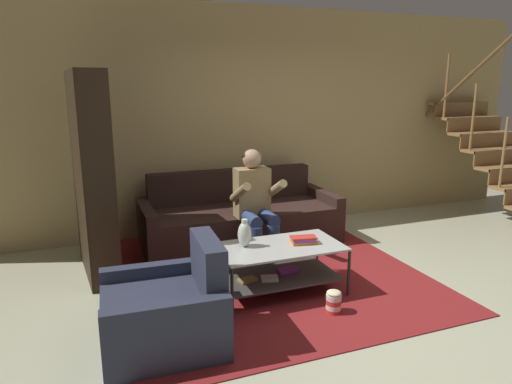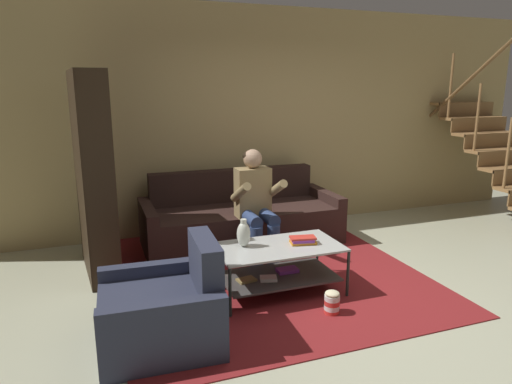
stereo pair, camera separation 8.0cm
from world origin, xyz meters
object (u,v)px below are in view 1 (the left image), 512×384
object	(u,v)px
vase	(245,234)
armchair	(168,312)
couch	(240,220)
coffee_table	(279,262)
person_seated_center	(256,200)
book_stack	(303,240)
popcorn_tub	(334,302)
bookshelf	(89,187)

from	to	relation	value
vase	armchair	distance (m)	1.07
couch	coffee_table	size ratio (longest dim) A/B	2.06
person_seated_center	book_stack	size ratio (longest dim) A/B	4.64
couch	coffee_table	bearing A→B (deg)	-94.41
person_seated_center	armchair	distance (m)	1.93
popcorn_tub	armchair	bearing A→B (deg)	178.32
book_stack	bookshelf	xyz separation A→B (m)	(-1.84, 1.09, 0.43)
couch	person_seated_center	size ratio (longest dim) A/B	1.95
coffee_table	bookshelf	xyz separation A→B (m)	(-1.60, 1.07, 0.62)
armchair	popcorn_tub	world-z (taller)	armchair
couch	bookshelf	size ratio (longest dim) A/B	1.16
book_stack	bookshelf	size ratio (longest dim) A/B	0.13
bookshelf	person_seated_center	bearing A→B (deg)	-5.23
person_seated_center	coffee_table	distance (m)	0.99
vase	bookshelf	world-z (taller)	bookshelf
person_seated_center	armchair	size ratio (longest dim) A/B	1.34
coffee_table	popcorn_tub	xyz separation A→B (m)	(0.27, -0.54, -0.20)
vase	bookshelf	bearing A→B (deg)	143.13
couch	armchair	xyz separation A→B (m)	(-1.24, -1.97, -0.03)
couch	popcorn_tub	world-z (taller)	couch
vase	popcorn_tub	size ratio (longest dim) A/B	1.24
book_stack	couch	bearing A→B (deg)	94.85
vase	bookshelf	xyz separation A→B (m)	(-1.29, 0.97, 0.34)
vase	bookshelf	size ratio (longest dim) A/B	0.13
coffee_table	armchair	size ratio (longest dim) A/B	1.27
armchair	popcorn_tub	bearing A→B (deg)	-1.68
vase	popcorn_tub	bearing A→B (deg)	-47.97
coffee_table	armchair	world-z (taller)	armchair
bookshelf	book_stack	bearing A→B (deg)	-30.61
person_seated_center	vase	size ratio (longest dim) A/B	4.68
book_stack	armchair	size ratio (longest dim) A/B	0.29
coffee_table	bookshelf	distance (m)	2.02
person_seated_center	bookshelf	size ratio (longest dim) A/B	0.59
person_seated_center	vase	xyz separation A→B (m)	(-0.42, -0.81, -0.09)
armchair	popcorn_tub	distance (m)	1.41
bookshelf	couch	bearing A→B (deg)	13.04
bookshelf	popcorn_tub	xyz separation A→B (m)	(1.87, -1.61, -0.82)
bookshelf	vase	bearing A→B (deg)	-36.87
coffee_table	vase	size ratio (longest dim) A/B	4.42
vase	person_seated_center	bearing A→B (deg)	62.79
couch	person_seated_center	world-z (taller)	person_seated_center
book_stack	vase	bearing A→B (deg)	167.86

